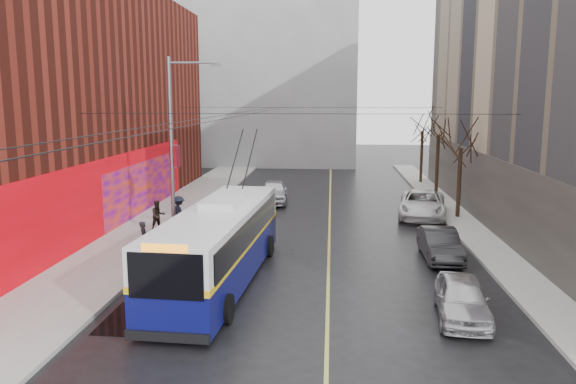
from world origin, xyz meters
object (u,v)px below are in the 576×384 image
streetlight_pole (174,143)px  following_car (274,192)px  parked_car_a (462,298)px  parked_car_c (422,204)px  tree_far (423,122)px  parked_car_b (440,244)px  pedestrian_c (179,212)px  trolleybus (219,243)px  pedestrian_b (158,216)px  tree_mid (439,124)px  pedestrian_a (144,238)px  tree_near (461,134)px

streetlight_pole → following_car: bearing=69.8°
parked_car_a → parked_car_c: 15.82m
tree_far → parked_car_b: (-2.63, -22.61, -4.46)m
parked_car_c → pedestrian_c: pedestrian_c is taller
following_car → trolleybus: bearing=-94.3°
following_car → pedestrian_b: bearing=-122.3°
pedestrian_b → pedestrian_c: pedestrian_c is taller
tree_mid → following_car: bearing=-166.8°
tree_mid → tree_far: size_ratio=1.02×
pedestrian_b → pedestrian_c: size_ratio=0.91×
tree_mid → parked_car_b: size_ratio=1.62×
following_car → parked_car_a: bearing=-70.8°
tree_far → following_car: bearing=-139.5°
parked_car_a → pedestrian_b: 16.94m
streetlight_pole → tree_far: (15.14, 20.00, 0.30)m
parked_car_a → pedestrian_a: 13.80m
tree_far → tree_mid: bearing=-90.0°
parked_car_a → pedestrian_c: (-12.30, 11.13, 0.35)m
pedestrian_a → parked_car_a: bearing=-125.9°
following_car → tree_near: bearing=-24.1°
parked_car_c → tree_mid: bearing=82.5°
parked_car_a → following_car: size_ratio=0.89×
tree_near → tree_far: tree_far is taller
tree_near → tree_mid: 7.01m
parked_car_b → pedestrian_c: 13.59m
trolleybus → following_car: (0.34, 16.84, -0.79)m
following_car → parked_car_b: bearing=-59.3°
parked_car_c → following_car: size_ratio=1.27×
parked_car_a → pedestrian_c: 16.59m
parked_car_c → following_car: bearing=166.2°
parked_car_b → pedestrian_a: size_ratio=2.70×
streetlight_pole → following_car: size_ratio=2.01×
pedestrian_a → pedestrian_b: pedestrian_b is taller
parked_car_a → trolleybus: bearing=166.9°
pedestrian_a → pedestrian_c: size_ratio=0.87×
parked_car_c → streetlight_pole: bearing=-144.9°
following_car → streetlight_pole: bearing=-113.4°
tree_near → pedestrian_b: (-16.46, -4.86, -4.02)m
tree_near → pedestrian_a: bearing=-148.8°
parked_car_c → tree_near: bearing=-1.3°
tree_far → pedestrian_a: 28.53m
streetlight_pole → pedestrian_b: bearing=139.2°
tree_far → pedestrian_a: tree_far is taller
pedestrian_b → tree_far: bearing=10.7°
tree_far → pedestrian_a: (-15.66, -23.47, -4.23)m
tree_far → pedestrian_a: size_ratio=4.31×
tree_mid → parked_car_c: bearing=-106.8°
tree_mid → tree_far: 7.00m
tree_near → parked_car_b: size_ratio=1.55×
streetlight_pole → trolleybus: (3.47, -6.49, -3.29)m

